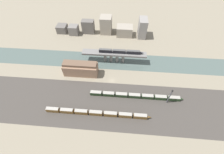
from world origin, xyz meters
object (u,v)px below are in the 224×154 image
(train_yard_mid, at_px, (136,96))
(warehouse_building, at_px, (81,69))
(train_on_bridge, at_px, (121,52))
(signal_tower, at_px, (169,97))
(train_yard_near, at_px, (97,113))

(train_yard_mid, relative_size, warehouse_building, 2.48)
(train_on_bridge, height_order, signal_tower, signal_tower)
(train_on_bridge, bearing_deg, signal_tower, -48.35)
(train_yard_near, distance_m, train_yard_mid, 33.24)
(train_on_bridge, relative_size, signal_tower, 2.64)
(train_on_bridge, height_order, train_yard_mid, train_on_bridge)
(train_on_bridge, xyz_separation_m, signal_tower, (38.13, -42.87, -4.63))
(warehouse_building, height_order, signal_tower, signal_tower)
(train_yard_mid, bearing_deg, warehouse_building, 155.87)
(train_yard_near, relative_size, warehouse_building, 2.59)
(train_on_bridge, relative_size, train_yard_mid, 0.56)
(signal_tower, bearing_deg, train_yard_near, -164.32)
(train_yard_mid, distance_m, signal_tower, 24.84)
(train_on_bridge, distance_m, signal_tower, 57.56)
(train_on_bridge, bearing_deg, train_yard_near, -103.79)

